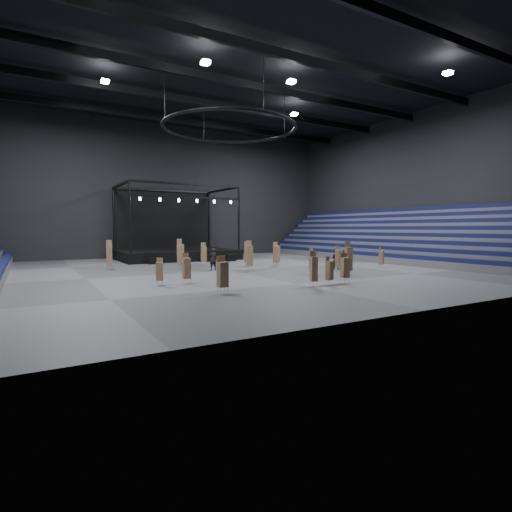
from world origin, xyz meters
TOP-DOWN VIEW (x-y plane):
  - floor at (0.00, 0.00)m, footprint 50.00×50.00m
  - ceiling at (0.00, 0.00)m, footprint 50.00×42.00m
  - wall_back at (0.00, 21.00)m, footprint 50.00×0.20m
  - wall_front at (0.00, -21.00)m, footprint 50.00×0.20m
  - wall_right at (25.00, 0.00)m, footprint 0.20×42.00m
  - bleachers_right at (22.94, 0.00)m, footprint 7.20×40.00m
  - stage at (0.00, 16.24)m, footprint 14.00×10.00m
  - truss_ring at (-0.00, 0.00)m, footprint 12.30×12.30m
  - roof_girders at (0.00, -0.00)m, footprint 49.00×30.35m
  - floodlights at (0.00, -4.00)m, footprint 28.60×16.60m
  - flight_case_left at (-4.41, 9.92)m, footprint 1.09×0.56m
  - flight_case_mid at (1.62, 9.82)m, footprint 1.10×0.66m
  - flight_case_right at (4.54, 9.03)m, footprint 1.19×0.62m
  - chair_stack_0 at (1.72, -11.99)m, footprint 0.49×0.49m
  - chair_stack_1 at (3.26, 2.55)m, footprint 0.53×0.53m
  - chair_stack_2 at (3.16, -11.99)m, footprint 0.59×0.59m
  - chair_stack_3 at (-6.43, -11.99)m, footprint 0.55×0.55m
  - chair_stack_4 at (6.69, -8.56)m, footprint 0.60×0.60m
  - chair_stack_5 at (5.63, 0.84)m, footprint 0.65×0.65m
  - chair_stack_6 at (6.80, 2.54)m, footprint 0.59×0.59m
  - chair_stack_7 at (-6.76, -6.79)m, footprint 0.50×0.50m
  - chair_stack_8 at (-0.51, 5.12)m, footprint 0.59×0.59m
  - chair_stack_9 at (-3.71, 3.14)m, footprint 0.59×0.59m
  - chair_stack_10 at (0.35, -11.99)m, footprint 0.50×0.50m
  - chair_stack_11 at (-8.59, -6.57)m, footprint 0.57×0.57m
  - chair_stack_12 at (1.41, -1.14)m, footprint 0.64×0.64m
  - chair_stack_13 at (-9.68, 5.95)m, footprint 0.59×0.59m
  - chair_stack_14 at (14.00, -5.37)m, footprint 0.54×0.54m
  - chair_stack_15 at (4.65, -6.48)m, footprint 0.70×0.70m
  - chair_stack_16 at (8.11, -5.78)m, footprint 0.52×0.52m
  - man_center at (-1.36, 0.85)m, footprint 0.78×0.53m
  - crew_member at (9.22, -4.16)m, footprint 1.03×1.15m

SIDE VIEW (x-z plane):
  - floor at x=0.00m, z-range 0.00..0.00m
  - flight_case_mid at x=1.62m, z-range 0.00..0.69m
  - flight_case_left at x=-4.41m, z-range 0.00..0.72m
  - flight_case_right at x=4.54m, z-range 0.00..0.78m
  - crew_member at x=9.22m, z-range 0.00..1.96m
  - chair_stack_11 at x=-8.59m, z-range 0.06..1.97m
  - man_center at x=-1.36m, z-range 0.00..2.06m
  - chair_stack_0 at x=1.72m, z-range 0.05..2.02m
  - chair_stack_14 at x=14.00m, z-range 0.04..2.08m
  - chair_stack_2 at x=3.16m, z-range 0.07..2.25m
  - chair_stack_7 at x=-6.76m, z-range 0.07..2.26m
  - chair_stack_15 at x=4.65m, z-range 0.08..2.34m
  - chair_stack_10 at x=0.35m, z-range 0.02..2.42m
  - chair_stack_16 at x=8.11m, z-range 0.06..2.38m
  - chair_stack_3 at x=-6.43m, z-range 0.09..2.38m
  - chair_stack_8 at x=-0.51m, z-range 0.06..2.50m
  - chair_stack_5 at x=5.63m, z-range 0.05..2.53m
  - chair_stack_6 at x=6.80m, z-range 0.07..2.52m
  - chair_stack_1 at x=3.26m, z-range 0.05..2.61m
  - chair_stack_4 at x=6.69m, z-range 0.02..2.85m
  - chair_stack_12 at x=1.41m, z-range 0.04..2.83m
  - chair_stack_13 at x=-9.68m, z-range 0.03..2.85m
  - stage at x=0.00m, z-range -3.15..6.05m
  - chair_stack_9 at x=-3.71m, z-range 0.02..2.93m
  - bleachers_right at x=22.94m, z-range -1.47..4.93m
  - wall_back at x=0.00m, z-range 0.00..18.00m
  - wall_front at x=0.00m, z-range 0.00..18.00m
  - wall_right at x=25.00m, z-range 0.00..18.00m
  - truss_ring at x=0.00m, z-range 10.43..15.58m
  - floodlights at x=0.00m, z-range 16.48..16.73m
  - roof_girders at x=0.00m, z-range 16.85..17.55m
  - ceiling at x=0.00m, z-range 17.90..18.10m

